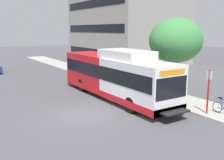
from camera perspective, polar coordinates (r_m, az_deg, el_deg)
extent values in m
plane|color=#4C4C51|center=(22.92, -15.15, -1.97)|extent=(120.00, 120.00, 0.00)
cube|color=#A8A399|center=(24.18, 2.33, -0.74)|extent=(3.00, 56.00, 0.14)
cube|color=white|center=(16.77, 5.94, -0.47)|extent=(2.54, 5.80, 2.73)
cube|color=red|center=(21.53, -3.73, 2.14)|extent=(2.54, 5.80, 2.73)
cube|color=red|center=(19.31, 0.50, -2.35)|extent=(2.57, 11.60, 0.44)
cube|color=black|center=(19.01, 0.50, 2.08)|extent=(2.58, 11.25, 0.96)
cube|color=black|center=(14.66, 12.94, -1.71)|extent=(2.34, 0.10, 1.24)
cube|color=orange|center=(14.49, 13.11, 1.63)|extent=(1.90, 0.08, 0.32)
cube|color=white|center=(17.66, 3.10, 5.63)|extent=(2.16, 4.06, 0.60)
cube|color=black|center=(14.74, 13.81, -6.92)|extent=(1.78, 0.60, 0.10)
cylinder|color=black|center=(15.85, 4.22, -5.54)|extent=(0.30, 1.00, 1.00)
cylinder|color=black|center=(17.25, 10.25, -4.30)|extent=(0.30, 1.00, 1.00)
cylinder|color=black|center=(21.49, -6.70, -1.15)|extent=(0.30, 1.00, 1.00)
cylinder|color=black|center=(22.54, -1.54, -0.49)|extent=(0.30, 1.00, 1.00)
cylinder|color=red|center=(16.09, 20.47, -2.51)|extent=(0.10, 0.10, 2.60)
cube|color=white|center=(15.88, 20.67, 0.99)|extent=(0.04, 0.36, 0.48)
torus|color=black|center=(16.75, 22.22, -5.55)|extent=(0.04, 0.66, 0.66)
cylinder|color=navy|center=(16.52, 23.14, -4.87)|extent=(0.05, 0.34, 0.62)
cylinder|color=navy|center=(16.63, 22.85, -5.77)|extent=(0.05, 0.45, 0.08)
cube|color=black|center=(16.51, 22.80, -3.63)|extent=(0.12, 0.24, 0.06)
cylinder|color=#4C3823|center=(20.21, 13.48, 0.58)|extent=(0.28, 0.28, 2.62)
ellipsoid|color=#3D8442|center=(19.90, 13.84, 8.48)|extent=(3.92, 3.92, 3.34)
cylinder|color=black|center=(32.57, -23.45, 1.87)|extent=(0.20, 0.64, 0.64)
cube|color=black|center=(41.12, 3.00, 6.47)|extent=(11.68, 15.73, 1.10)
cube|color=black|center=(40.99, 3.05, 11.25)|extent=(11.68, 15.73, 1.10)
cube|color=black|center=(41.14, 3.10, 16.03)|extent=(11.68, 15.73, 1.10)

